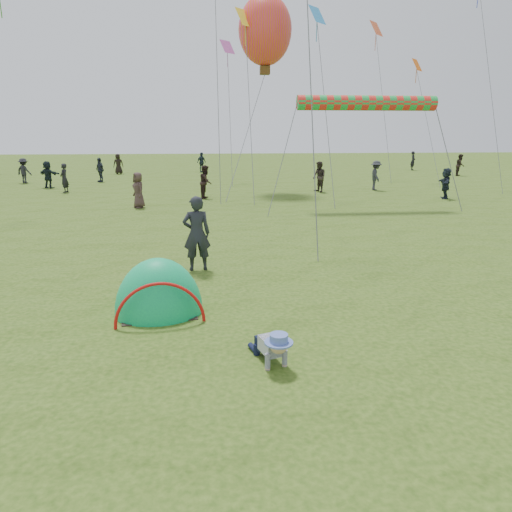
{
  "coord_description": "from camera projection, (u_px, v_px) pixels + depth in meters",
  "views": [
    {
      "loc": [
        -0.6,
        -5.65,
        3.37
      ],
      "look_at": [
        0.24,
        2.99,
        1.0
      ],
      "focal_mm": 32.0,
      "sensor_mm": 36.0,
      "label": 1
    }
  ],
  "objects": [
    {
      "name": "ground",
      "position": [
        260.0,
        381.0,
        6.37
      ],
      "size": [
        140.0,
        140.0,
        0.0
      ],
      "primitive_type": "plane",
      "color": "#26420F"
    },
    {
      "name": "crawling_toddler",
      "position": [
        272.0,
        346.0,
        6.78
      ],
      "size": [
        0.74,
        0.89,
        0.58
      ],
      "primitive_type": null,
      "rotation": [
        0.0,
        0.0,
        0.31
      ],
      "color": "black",
      "rests_on": "ground"
    },
    {
      "name": "popup_tent",
      "position": [
        160.0,
        312.0,
        8.8
      ],
      "size": [
        1.84,
        1.59,
        2.16
      ],
      "primitive_type": "ellipsoid",
      "rotation": [
        0.0,
        0.0,
        0.14
      ],
      "color": "#109161",
      "rests_on": "ground"
    },
    {
      "name": "standing_adult",
      "position": [
        197.0,
        234.0,
        11.28
      ],
      "size": [
        0.74,
        0.54,
        1.87
      ],
      "primitive_type": "imported",
      "rotation": [
        0.0,
        0.0,
        3.29
      ],
      "color": "black",
      "rests_on": "ground"
    },
    {
      "name": "crowd_person_0",
      "position": [
        64.0,
        178.0,
        26.02
      ],
      "size": [
        0.48,
        0.65,
        1.64
      ],
      "primitive_type": "imported",
      "rotation": [
        0.0,
        0.0,
        4.57
      ],
      "color": "black",
      "rests_on": "ground"
    },
    {
      "name": "crowd_person_1",
      "position": [
        206.0,
        182.0,
        23.76
      ],
      "size": [
        0.8,
        0.94,
        1.7
      ],
      "primitive_type": "imported",
      "rotation": [
        0.0,
        0.0,
        1.37
      ],
      "color": "black",
      "rests_on": "ground"
    },
    {
      "name": "crowd_person_2",
      "position": [
        201.0,
        162.0,
        39.29
      ],
      "size": [
        0.98,
        1.0,
        1.69
      ],
      "primitive_type": "imported",
      "rotation": [
        0.0,
        0.0,
        0.81
      ],
      "color": "#24313F",
      "rests_on": "ground"
    },
    {
      "name": "crowd_person_3",
      "position": [
        24.0,
        171.0,
        30.78
      ],
      "size": [
        1.23,
        0.99,
        1.67
      ],
      "primitive_type": "imported",
      "rotation": [
        0.0,
        0.0,
        2.74
      ],
      "color": "black",
      "rests_on": "ground"
    },
    {
      "name": "crowd_person_4",
      "position": [
        138.0,
        190.0,
        20.74
      ],
      "size": [
        0.83,
        0.94,
        1.61
      ],
      "primitive_type": "imported",
      "rotation": [
        0.0,
        0.0,
        5.22
      ],
      "color": "#432F2D",
      "rests_on": "ground"
    },
    {
      "name": "crowd_person_5",
      "position": [
        48.0,
        175.0,
        28.07
      ],
      "size": [
        1.57,
        1.18,
        1.65
      ],
      "primitive_type": "imported",
      "rotation": [
        0.0,
        0.0,
        2.62
      ],
      "color": "black",
      "rests_on": "ground"
    },
    {
      "name": "crowd_person_7",
      "position": [
        319.0,
        177.0,
        26.19
      ],
      "size": [
        0.91,
        1.02,
        1.75
      ],
      "primitive_type": "imported",
      "rotation": [
        0.0,
        0.0,
        5.06
      ],
      "color": "#332A25",
      "rests_on": "ground"
    },
    {
      "name": "crowd_person_8",
      "position": [
        100.0,
        170.0,
        31.56
      ],
      "size": [
        0.94,
        1.0,
        1.66
      ],
      "primitive_type": "imported",
      "rotation": [
        0.0,
        0.0,
        5.41
      ],
      "color": "#272C3A",
      "rests_on": "ground"
    },
    {
      "name": "crowd_person_9",
      "position": [
        376.0,
        175.0,
        27.08
      ],
      "size": [
        0.78,
        1.19,
        1.74
      ],
      "primitive_type": "imported",
      "rotation": [
        0.0,
        0.0,
        1.44
      ],
      "color": "#2B2D33",
      "rests_on": "ground"
    },
    {
      "name": "crowd_person_10",
      "position": [
        118.0,
        164.0,
        37.63
      ],
      "size": [
        0.91,
        0.71,
        1.64
      ],
      "primitive_type": "imported",
      "rotation": [
        0.0,
        0.0,
        3.41
      ],
      "color": "black",
      "rests_on": "ground"
    },
    {
      "name": "crowd_person_11",
      "position": [
        446.0,
        183.0,
        23.64
      ],
      "size": [
        0.85,
        1.54,
        1.58
      ],
      "primitive_type": "imported",
      "rotation": [
        0.0,
        0.0,
        4.44
      ],
      "color": "black",
      "rests_on": "ground"
    },
    {
      "name": "crowd_person_12",
      "position": [
        413.0,
        161.0,
        41.36
      ],
      "size": [
        0.65,
        0.73,
        1.68
      ],
      "primitive_type": "imported",
      "rotation": [
        0.0,
        0.0,
        1.05
      ],
      "color": "black",
      "rests_on": "ground"
    },
    {
      "name": "crowd_person_13",
      "position": [
        460.0,
        165.0,
        36.04
      ],
      "size": [
        1.0,
        1.04,
        1.69
      ],
      "primitive_type": "imported",
      "rotation": [
        0.0,
        0.0,
        0.94
      ],
      "color": "black",
      "rests_on": "ground"
    },
    {
      "name": "balloon_kite",
      "position": [
        265.0,
        35.0,
        25.32
      ],
      "size": [
        2.96,
        2.96,
        4.15
      ],
      "primitive_type": null,
      "color": "#EA5906"
    },
    {
      "name": "rainbow_tube_kite",
      "position": [
        367.0,
        103.0,
        19.89
      ],
      "size": [
        6.17,
        0.64,
        0.64
      ],
      "primitive_type": "cylinder",
      "rotation": [
        0.0,
        1.57,
        0.0
      ],
      "color": "red"
    },
    {
      "name": "diamond_kite_0",
      "position": [
        376.0,
        28.0,
        33.11
      ],
      "size": [
        1.27,
        1.27,
        1.04
      ],
      "primitive_type": "plane",
      "rotation": [
        1.05,
        0.0,
        0.79
      ],
      "color": "#D7532A"
    },
    {
      "name": "diamond_kite_4",
      "position": [
        317.0,
        15.0,
        23.11
      ],
      "size": [
        1.07,
        1.07,
        0.87
      ],
      "primitive_type": "plane",
      "rotation": [
        1.05,
        0.0,
        0.79
      ],
      "color": "#318DD9"
    },
    {
      "name": "diamond_kite_5",
      "position": [
        227.0,
        47.0,
        31.25
      ],
      "size": [
        1.1,
        1.1,
        0.9
      ],
      "primitive_type": "plane",
      "rotation": [
        1.05,
        0.0,
        0.79
      ],
      "color": "#C750AB"
    },
    {
      "name": "diamond_kite_7",
      "position": [
        417.0,
        65.0,
        31.23
      ],
      "size": [
        1.0,
        1.0,
        0.82
      ],
      "primitive_type": "plane",
      "rotation": [
        1.05,
        0.0,
        0.79
      ],
      "color": "#E65B0B"
    },
    {
      "name": "diamond_kite_8",
      "position": [
        245.0,
        18.0,
        24.13
      ],
      "size": [
        1.16,
        1.16,
        0.95
      ],
      "primitive_type": "plane",
      "rotation": [
        1.05,
        0.0,
        0.79
      ],
      "color": "yellow"
    }
  ]
}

